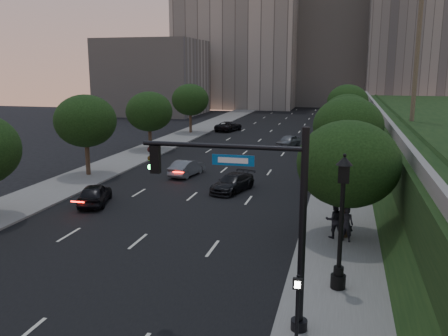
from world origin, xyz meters
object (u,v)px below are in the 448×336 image
(traffic_signal_mast, at_px, (269,227))
(pedestrian_a, at_px, (347,224))
(sedan_far_right, at_px, (288,141))
(pedestrian_b, at_px, (334,220))
(sedan_far_left, at_px, (229,126))
(street_lamp, at_px, (341,229))
(sedan_near_right, at_px, (232,183))
(pedestrian_c, at_px, (333,190))
(sedan_mid_left, at_px, (187,168))
(sedan_near_left, at_px, (95,194))

(traffic_signal_mast, xyz_separation_m, pedestrian_a, (2.60, 8.97, -2.61))
(sedan_far_right, bearing_deg, pedestrian_b, -59.99)
(traffic_signal_mast, relative_size, sedan_far_right, 1.76)
(traffic_signal_mast, relative_size, sedan_far_left, 1.41)
(street_lamp, distance_m, pedestrian_b, 6.07)
(sedan_near_right, bearing_deg, pedestrian_c, 4.84)
(traffic_signal_mast, distance_m, sedan_mid_left, 24.24)
(sedan_far_right, bearing_deg, sedan_near_left, -91.17)
(sedan_near_right, relative_size, pedestrian_b, 2.28)
(pedestrian_a, height_order, pedestrian_b, pedestrian_b)
(sedan_near_right, distance_m, pedestrian_b, 11.18)
(sedan_near_left, distance_m, sedan_near_right, 9.67)
(traffic_signal_mast, height_order, pedestrian_c, traffic_signal_mast)
(street_lamp, xyz_separation_m, pedestrian_c, (-0.56, 12.77, -1.67))
(traffic_signal_mast, bearing_deg, sedan_mid_left, 115.17)
(sedan_near_left, relative_size, sedan_far_left, 0.83)
(pedestrian_a, distance_m, pedestrian_c, 7.34)
(sedan_mid_left, distance_m, pedestrian_b, 17.43)
(street_lamp, bearing_deg, pedestrian_a, 86.91)
(sedan_near_left, bearing_deg, sedan_far_left, -106.09)
(street_lamp, relative_size, pedestrian_a, 3.09)
(traffic_signal_mast, height_order, street_lamp, traffic_signal_mast)
(sedan_near_left, bearing_deg, street_lamp, 134.24)
(traffic_signal_mast, xyz_separation_m, sedan_far_right, (-3.81, 38.59, -2.99))
(sedan_far_left, xyz_separation_m, pedestrian_c, (15.37, -34.01, 0.28))
(sedan_near_right, distance_m, pedestrian_a, 11.87)
(sedan_far_right, bearing_deg, sedan_far_left, 148.82)
(sedan_far_right, relative_size, pedestrian_b, 2.07)
(pedestrian_b, xyz_separation_m, pedestrian_c, (-0.25, 6.91, -0.15))
(street_lamp, distance_m, sedan_far_right, 35.68)
(sedan_far_left, xyz_separation_m, pedestrian_a, (16.22, -41.30, 0.37))
(pedestrian_b, bearing_deg, pedestrian_a, 133.17)
(traffic_signal_mast, relative_size, street_lamp, 1.25)
(sedan_mid_left, bearing_deg, sedan_far_left, -73.70)
(pedestrian_b, bearing_deg, sedan_near_right, -63.44)
(sedan_far_right, height_order, pedestrian_b, pedestrian_b)
(sedan_near_left, bearing_deg, pedestrian_a, 151.83)
(sedan_near_left, relative_size, sedan_mid_left, 1.01)
(sedan_far_left, xyz_separation_m, sedan_far_right, (9.81, -11.68, -0.01))
(sedan_near_left, xyz_separation_m, pedestrian_c, (15.11, 3.98, 0.27))
(sedan_near_right, xyz_separation_m, pedestrian_c, (7.14, -1.48, 0.33))
(pedestrian_b, bearing_deg, pedestrian_c, -102.76)
(sedan_mid_left, height_order, sedan_far_left, sedan_far_left)
(sedan_near_right, bearing_deg, pedestrian_a, -31.11)
(street_lamp, relative_size, pedestrian_c, 3.45)
(traffic_signal_mast, bearing_deg, pedestrian_c, 83.88)
(sedan_near_right, bearing_deg, sedan_far_left, 120.73)
(sedan_far_left, bearing_deg, sedan_far_right, 143.99)
(traffic_signal_mast, height_order, sedan_mid_left, traffic_signal_mast)
(sedan_near_right, bearing_deg, street_lamp, -45.09)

